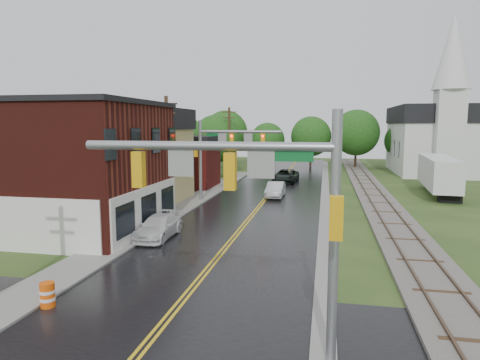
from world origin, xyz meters
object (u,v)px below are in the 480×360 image
(traffic_signal_far, at_px, (224,146))
(utility_pole_c, at_px, (229,141))
(traffic_signal_near, at_px, (257,191))
(suv_dark, at_px, (286,176))
(church, at_px, (434,132))
(utility_pole_b, at_px, (167,152))
(brick_building, at_px, (45,166))
(semi_trailer, at_px, (439,172))
(tree_left_b, at_px, (102,135))
(construction_barrel, at_px, (47,295))
(tree_left_e, at_px, (217,140))
(tree_left_c, at_px, (166,144))
(pickup_white, at_px, (158,227))
(sedan_silver, at_px, (275,190))
(tree_left_a, at_px, (19,145))

(traffic_signal_far, xyz_separation_m, utility_pole_c, (-3.33, 17.00, -0.25))
(traffic_signal_near, bearing_deg, suv_dark, 93.96)
(church, bearing_deg, utility_pole_b, -130.18)
(brick_building, distance_m, semi_trailer, 34.85)
(tree_left_b, distance_m, construction_barrel, 31.26)
(church, height_order, traffic_signal_near, church)
(tree_left_e, height_order, semi_trailer, tree_left_e)
(utility_pole_b, distance_m, semi_trailer, 26.39)
(church, distance_m, construction_barrel, 55.81)
(utility_pole_c, bearing_deg, brick_building, -101.09)
(tree_left_c, bearing_deg, suv_dark, 2.65)
(brick_building, xyz_separation_m, tree_left_b, (-5.36, 16.90, 1.57))
(brick_building, distance_m, church, 50.58)
(utility_pole_c, distance_m, tree_left_c, 8.16)
(church, bearing_deg, pickup_white, -121.73)
(traffic_signal_far, relative_size, tree_left_b, 0.76)
(church, height_order, pickup_white, church)
(brick_building, relative_size, utility_pole_c, 1.59)
(sedan_silver, height_order, construction_barrel, sedan_silver)
(construction_barrel, bearing_deg, sedan_silver, 77.99)
(traffic_signal_near, relative_size, construction_barrel, 7.67)
(sedan_silver, bearing_deg, construction_barrel, -101.67)
(tree_left_c, bearing_deg, brick_building, -86.86)
(utility_pole_b, xyz_separation_m, tree_left_e, (-2.05, 23.90, 0.09))
(tree_left_c, bearing_deg, utility_pole_c, 30.20)
(traffic_signal_far, bearing_deg, construction_barrel, -93.17)
(tree_left_c, height_order, construction_barrel, tree_left_c)
(tree_left_a, distance_m, sedan_silver, 22.63)
(traffic_signal_near, distance_m, tree_left_a, 30.66)
(traffic_signal_far, height_order, sedan_silver, traffic_signal_far)
(tree_left_a, bearing_deg, brick_building, -43.13)
(tree_left_e, relative_size, suv_dark, 1.46)
(tree_left_e, distance_m, semi_trailer, 27.55)
(tree_left_b, height_order, semi_trailer, tree_left_b)
(utility_pole_c, xyz_separation_m, tree_left_c, (-7.05, -4.10, -0.21))
(brick_building, bearing_deg, sedan_silver, 48.57)
(brick_building, distance_m, tree_left_a, 10.14)
(pickup_white, bearing_deg, utility_pole_b, 106.64)
(brick_building, relative_size, tree_left_a, 1.65)
(utility_pole_b, height_order, tree_left_c, utility_pole_b)
(utility_pole_c, xyz_separation_m, pickup_white, (2.34, -29.83, -4.05))
(church, distance_m, semi_trailer, 19.74)
(traffic_signal_near, bearing_deg, utility_pole_b, 117.19)
(suv_dark, height_order, pickup_white, suv_dark)
(church, height_order, utility_pole_b, church)
(sedan_silver, relative_size, semi_trailer, 0.37)
(church, distance_m, pickup_white, 46.80)
(tree_left_a, distance_m, construction_barrel, 23.87)
(traffic_signal_far, distance_m, pickup_white, 13.57)
(brick_building, distance_m, tree_left_c, 24.94)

